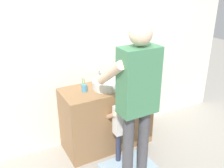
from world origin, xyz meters
name	(u,v)px	position (x,y,z in m)	size (l,w,h in m)	color
ground_plane	(117,155)	(0.00, 0.00, 0.00)	(14.00, 14.00, 0.00)	#9E998E
back_wall	(95,45)	(0.00, 0.62, 1.35)	(4.40, 0.08, 2.70)	silver
vanity_cabinet	(107,116)	(0.00, 0.30, 0.43)	(1.18, 0.54, 0.87)	olive
sink_basin	(107,84)	(0.00, 0.28, 0.92)	(0.39, 0.39, 0.11)	silver
faucet	(99,76)	(0.00, 0.51, 0.95)	(0.18, 0.14, 0.18)	#B7BABF
toothbrush_cup	(84,88)	(-0.30, 0.31, 0.92)	(0.07, 0.07, 0.21)	#4C8EB2
soap_bottle	(128,77)	(0.36, 0.35, 0.93)	(0.06, 0.06, 0.17)	#B27FC6
bath_mat	(127,166)	(0.00, -0.25, 0.01)	(0.64, 0.40, 0.02)	#99B7CC
child_toddler	(122,123)	(0.00, -0.10, 0.54)	(0.28, 0.28, 0.91)	#2D334C
adult_parent	(137,90)	(0.03, -0.36, 1.08)	(0.56, 0.58, 1.79)	#47474C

